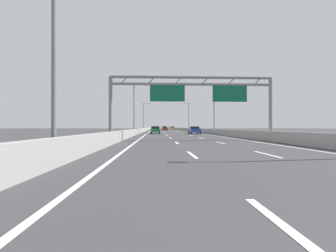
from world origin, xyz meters
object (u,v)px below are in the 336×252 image
at_px(orange_car, 164,128).
at_px(green_car, 155,130).
at_px(silver_car, 156,129).
at_px(yellow_car, 172,128).
at_px(streetlamp_right_far, 188,115).
at_px(blue_car, 194,130).
at_px(streetlamp_right_mid, 213,106).
at_px(streetlamp_left_near, 60,28).
at_px(black_car, 164,128).
at_px(streetlamp_left_far, 144,115).
at_px(red_car, 165,128).
at_px(streetlamp_left_mid, 135,105).
at_px(sign_gantry, 193,91).

bearing_deg(orange_car, green_car, -93.47).
xyz_separation_m(silver_car, yellow_car, (7.10, 30.83, 0.05)).
height_order(streetlamp_right_far, blue_car, streetlamp_right_far).
relative_size(streetlamp_right_mid, silver_car, 2.15).
distance_m(streetlamp_left_near, yellow_car, 104.29).
distance_m(orange_car, black_car, 6.57).
relative_size(streetlamp_right_mid, streetlamp_left_far, 1.00).
xyz_separation_m(silver_car, red_car, (3.15, 12.01, 0.01)).
distance_m(streetlamp_left_mid, streetlamp_right_mid, 14.93).
relative_size(streetlamp_left_near, red_car, 2.05).
height_order(orange_car, silver_car, orange_car).
height_order(streetlamp_left_mid, streetlamp_right_far, same).
bearing_deg(streetlamp_left_near, orange_car, 85.63).
bearing_deg(streetlamp_left_mid, blue_car, -5.95).
bearing_deg(streetlamp_right_far, green_car, -105.88).
bearing_deg(black_car, streetlamp_left_near, -94.15).
bearing_deg(red_car, green_car, -94.18).
height_order(orange_car, blue_car, orange_car).
relative_size(streetlamp_right_far, red_car, 2.05).
xyz_separation_m(orange_car, blue_car, (3.81, -58.91, -0.07)).
relative_size(black_car, red_car, 0.92).
xyz_separation_m(streetlamp_right_mid, blue_car, (-3.76, -1.17, -4.68)).
height_order(streetlamp_left_near, orange_car, streetlamp_left_near).
xyz_separation_m(green_car, yellow_car, (7.35, 65.30, 0.03)).
xyz_separation_m(orange_car, black_car, (0.11, 6.57, -0.02)).
height_order(streetlamp_left_far, red_car, streetlamp_left_far).
bearing_deg(black_car, streetlamp_left_far, -106.22).
height_order(blue_car, yellow_car, yellow_car).
xyz_separation_m(streetlamp_left_near, streetlamp_right_mid, (14.93, 38.63, 0.00)).
xyz_separation_m(streetlamp_left_mid, yellow_car, (11.19, 64.95, -4.64)).
distance_m(streetlamp_left_near, streetlamp_right_mid, 41.42).
bearing_deg(blue_car, red_car, 94.75).
relative_size(yellow_car, black_car, 1.09).
distance_m(streetlamp_right_far, silver_car, 12.64).
bearing_deg(black_car, streetlamp_left_mid, -96.62).
height_order(streetlamp_left_mid, green_car, streetlamp_left_mid).
bearing_deg(sign_gantry, orange_car, 90.19).
height_order(sign_gantry, red_car, sign_gantry).
bearing_deg(streetlamp_right_far, yellow_car, 98.10).
height_order(streetlamp_left_far, silver_car, streetlamp_left_far).
bearing_deg(red_car, black_car, 89.28).
distance_m(streetlamp_right_far, yellow_car, 26.98).
relative_size(blue_car, red_car, 1.00).
bearing_deg(blue_car, sign_gantry, -98.72).
relative_size(streetlamp_left_mid, silver_car, 2.15).
relative_size(streetlamp_left_far, streetlamp_right_far, 1.00).
bearing_deg(black_car, sign_gantry, -89.90).
bearing_deg(sign_gantry, red_car, 90.32).
bearing_deg(silver_car, blue_car, -78.65).
relative_size(streetlamp_left_near, orange_car, 2.27).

